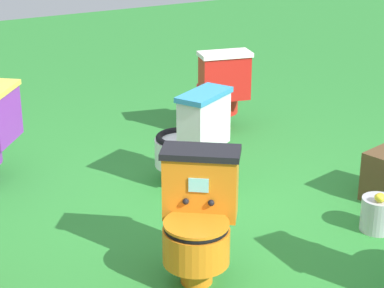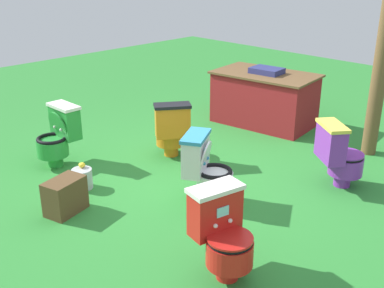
{
  "view_description": "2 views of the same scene",
  "coord_description": "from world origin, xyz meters",
  "px_view_note": "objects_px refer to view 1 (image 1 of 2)",
  "views": [
    {
      "loc": [
        -3.67,
        1.9,
        2.17
      ],
      "look_at": [
        0.19,
        -0.16,
        0.46
      ],
      "focal_mm": 66.63,
      "sensor_mm": 36.0,
      "label": 1
    },
    {
      "loc": [
        3.48,
        -3.5,
        2.39
      ],
      "look_at": [
        0.14,
        -0.16,
        0.49
      ],
      "focal_mm": 44.71,
      "sensor_mm": 36.0,
      "label": 2
    }
  ],
  "objects_px": {
    "toilet_white": "(191,137)",
    "toilet_red": "(220,89)",
    "toilet_orange": "(198,217)",
    "lemon_bucket": "(378,213)"
  },
  "relations": [
    {
      "from": "toilet_red",
      "to": "toilet_orange",
      "type": "bearing_deg",
      "value": -111.1
    },
    {
      "from": "toilet_red",
      "to": "toilet_orange",
      "type": "distance_m",
      "value": 2.39
    },
    {
      "from": "toilet_red",
      "to": "lemon_bucket",
      "type": "distance_m",
      "value": 2.08
    },
    {
      "from": "toilet_orange",
      "to": "lemon_bucket",
      "type": "xyz_separation_m",
      "value": [
        -0.07,
        -1.26,
        -0.25
      ]
    },
    {
      "from": "lemon_bucket",
      "to": "toilet_red",
      "type": "bearing_deg",
      "value": -1.16
    },
    {
      "from": "toilet_white",
      "to": "toilet_red",
      "type": "bearing_deg",
      "value": 20.2
    },
    {
      "from": "toilet_white",
      "to": "toilet_red",
      "type": "distance_m",
      "value": 1.19
    },
    {
      "from": "toilet_orange",
      "to": "toilet_white",
      "type": "bearing_deg",
      "value": -80.83
    },
    {
      "from": "toilet_white",
      "to": "toilet_orange",
      "type": "bearing_deg",
      "value": -145.79
    },
    {
      "from": "toilet_white",
      "to": "toilet_orange",
      "type": "height_order",
      "value": "same"
    }
  ]
}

